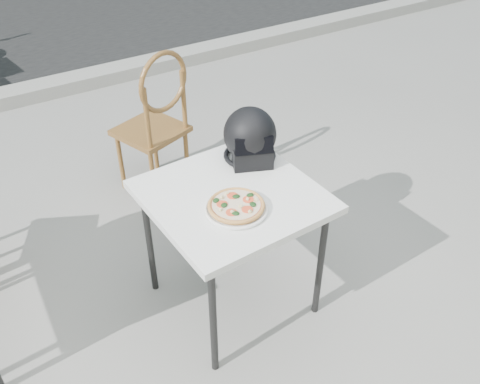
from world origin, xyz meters
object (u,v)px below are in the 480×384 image
plate (236,209)px  pizza (236,205)px  cafe_chair_main (157,117)px  cafe_table_main (232,204)px  helmet (250,138)px

plate → pizza: bearing=63.0°
plate → cafe_chair_main: size_ratio=0.33×
plate → pizza: pizza is taller
pizza → cafe_chair_main: cafe_chair_main is taller
cafe_chair_main → pizza: bearing=63.3°
pizza → cafe_chair_main: size_ratio=0.29×
cafe_chair_main → plate: bearing=63.3°
plate → cafe_chair_main: cafe_chair_main is taller
cafe_table_main → helmet: (0.23, 0.21, 0.19)m
cafe_table_main → cafe_chair_main: size_ratio=0.78×
cafe_table_main → helmet: 0.36m
helmet → cafe_chair_main: cafe_chair_main is taller
pizza → helmet: size_ratio=0.84×
cafe_table_main → plate: plate is taller
cafe_table_main → cafe_chair_main: bearing=84.8°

